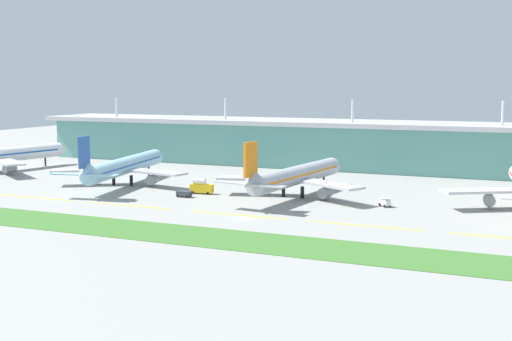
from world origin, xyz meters
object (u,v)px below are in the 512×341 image
at_px(airliner_center, 295,176).
at_px(baggage_cart, 385,202).
at_px(pushback_tug, 184,194).
at_px(airliner_near_middle, 124,166).
at_px(fuel_truck, 201,187).

distance_m(airliner_center, baggage_cart, 29.94).
relative_size(pushback_tug, baggage_cart, 1.16).
height_order(airliner_near_middle, fuel_truck, airliner_near_middle).
relative_size(pushback_tug, fuel_truck, 0.60).
height_order(pushback_tug, baggage_cart, baggage_cart).
bearing_deg(airliner_near_middle, fuel_truck, -10.33).
bearing_deg(fuel_truck, baggage_cart, 0.77).
height_order(airliner_near_middle, pushback_tug, airliner_near_middle).
xyz_separation_m(airliner_center, fuel_truck, (-29.00, -6.41, -4.19)).
bearing_deg(pushback_tug, fuel_truck, 76.45).
distance_m(pushback_tug, fuel_truck, 7.93).
bearing_deg(baggage_cart, airliner_center, 169.00).
relative_size(airliner_near_middle, fuel_truck, 8.99).
bearing_deg(pushback_tug, airliner_near_middle, 156.34).
relative_size(airliner_near_middle, baggage_cart, 17.39).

